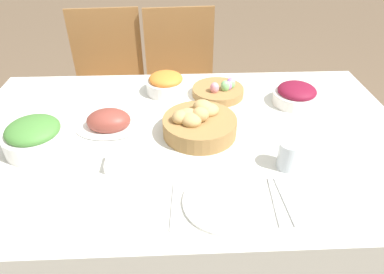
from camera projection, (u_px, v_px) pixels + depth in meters
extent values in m
plane|color=brown|center=(187.00, 256.00, 1.67)|extent=(12.00, 12.00, 0.00)
cube|color=silver|center=(186.00, 204.00, 1.46)|extent=(1.65, 1.03, 0.73)
cylinder|color=olive|center=(79.00, 150.00, 2.00)|extent=(0.03, 0.03, 0.44)
cylinder|color=olive|center=(145.00, 145.00, 2.04)|extent=(0.03, 0.03, 0.44)
cylinder|color=olive|center=(87.00, 115.00, 2.32)|extent=(0.03, 0.03, 0.44)
cylinder|color=olive|center=(145.00, 112.00, 2.36)|extent=(0.03, 0.03, 0.44)
cube|color=olive|center=(109.00, 98.00, 2.05)|extent=(0.45, 0.45, 0.02)
cube|color=olive|center=(107.00, 47.00, 2.07)|extent=(0.42, 0.05, 0.46)
cylinder|color=olive|center=(154.00, 148.00, 2.02)|extent=(0.03, 0.03, 0.44)
cylinder|color=olive|center=(219.00, 143.00, 2.06)|extent=(0.03, 0.03, 0.44)
cylinder|color=olive|center=(153.00, 114.00, 2.33)|extent=(0.03, 0.03, 0.44)
cylinder|color=olive|center=(209.00, 110.00, 2.37)|extent=(0.03, 0.03, 0.44)
cube|color=olive|center=(183.00, 96.00, 2.06)|extent=(0.45, 0.45, 0.02)
cube|color=olive|center=(179.00, 46.00, 2.09)|extent=(0.42, 0.05, 0.46)
cylinder|color=#9E7542|center=(200.00, 126.00, 1.23)|extent=(0.27, 0.27, 0.06)
ellipsoid|color=tan|center=(200.00, 115.00, 1.19)|extent=(0.07, 0.07, 0.05)
ellipsoid|color=tan|center=(208.00, 110.00, 1.24)|extent=(0.10, 0.09, 0.05)
ellipsoid|color=tan|center=(203.00, 107.00, 1.24)|extent=(0.10, 0.10, 0.05)
ellipsoid|color=tan|center=(188.00, 117.00, 1.20)|extent=(0.08, 0.07, 0.06)
ellipsoid|color=tan|center=(191.00, 120.00, 1.18)|extent=(0.10, 0.10, 0.05)
ellipsoid|color=tan|center=(181.00, 117.00, 1.19)|extent=(0.09, 0.09, 0.05)
cylinder|color=#9E7542|center=(218.00, 92.00, 1.48)|extent=(0.22, 0.22, 0.03)
ellipsoid|color=#B27AD1|center=(228.00, 86.00, 1.45)|extent=(0.03, 0.03, 0.04)
ellipsoid|color=#7FCC7A|center=(225.00, 86.00, 1.45)|extent=(0.04, 0.04, 0.05)
ellipsoid|color=#B27AD1|center=(231.00, 83.00, 1.47)|extent=(0.04, 0.04, 0.05)
ellipsoid|color=#7FCC7A|center=(231.00, 84.00, 1.47)|extent=(0.03, 0.03, 0.04)
ellipsoid|color=pink|center=(214.00, 88.00, 1.43)|extent=(0.04, 0.04, 0.05)
ellipsoid|color=white|center=(110.00, 127.00, 1.28)|extent=(0.25, 0.17, 0.01)
ellipsoid|color=brown|center=(109.00, 121.00, 1.26)|extent=(0.16, 0.12, 0.08)
cylinder|color=white|center=(36.00, 141.00, 1.15)|extent=(0.21, 0.21, 0.07)
ellipsoid|color=#478438|center=(33.00, 130.00, 1.13)|extent=(0.18, 0.18, 0.06)
cylinder|color=white|center=(166.00, 86.00, 1.50)|extent=(0.17, 0.17, 0.06)
ellipsoid|color=orange|center=(166.00, 79.00, 1.48)|extent=(0.15, 0.15, 0.05)
cylinder|color=white|center=(296.00, 98.00, 1.42)|extent=(0.19, 0.19, 0.05)
ellipsoid|color=maroon|center=(297.00, 91.00, 1.40)|extent=(0.16, 0.16, 0.06)
cylinder|color=white|center=(224.00, 202.00, 0.96)|extent=(0.24, 0.24, 0.01)
cube|color=silver|center=(174.00, 204.00, 0.96)|extent=(0.02, 0.19, 0.00)
cube|color=silver|center=(275.00, 201.00, 0.97)|extent=(0.02, 0.19, 0.00)
cube|color=silver|center=(285.00, 201.00, 0.97)|extent=(0.02, 0.19, 0.00)
cylinder|color=silver|center=(289.00, 155.00, 1.07)|extent=(0.07, 0.07, 0.09)
cube|color=white|center=(125.00, 163.00, 1.09)|extent=(0.12, 0.07, 0.03)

